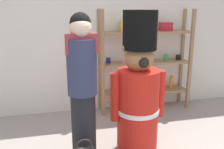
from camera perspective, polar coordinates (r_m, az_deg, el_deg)
back_wall at (r=4.12m, az=-5.44°, el=9.45°), size 6.40×0.12×2.60m
merchandise_shelf at (r=4.19m, az=7.52°, el=3.45°), size 1.54×0.35×1.68m
teddy_bear_guard at (r=2.91m, az=5.98°, el=-4.05°), size 0.66×0.50×1.67m
person_shopper at (r=2.59m, az=-6.71°, el=-3.31°), size 0.32×0.31×1.65m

